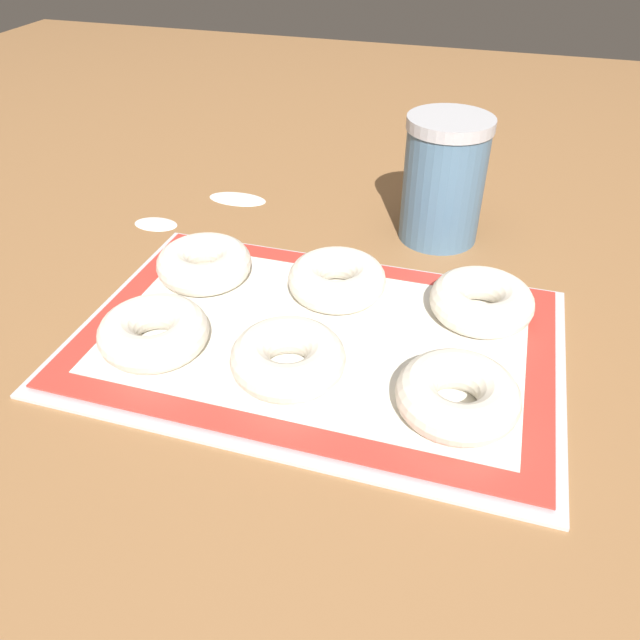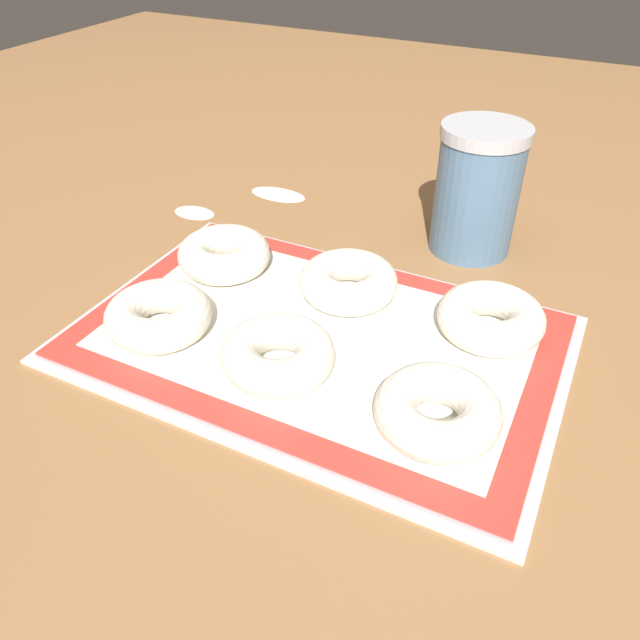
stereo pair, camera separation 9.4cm
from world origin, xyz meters
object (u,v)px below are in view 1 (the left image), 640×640
(bagel_back_right, at_px, (482,301))
(bagel_back_center, at_px, (340,280))
(bagel_front_left, at_px, (154,332))
(flour_canister, at_px, (444,180))
(baking_tray, at_px, (320,339))
(bagel_front_right, at_px, (458,396))
(bagel_back_left, at_px, (204,263))
(bagel_front_center, at_px, (288,358))

(bagel_back_right, bearing_deg, bagel_back_center, -178.73)
(bagel_front_left, xyz_separation_m, flour_canister, (0.25, 0.36, 0.06))
(baking_tray, height_order, bagel_front_right, bagel_front_right)
(bagel_back_center, bearing_deg, bagel_back_left, -175.68)
(bagel_front_left, height_order, bagel_back_center, same)
(bagel_back_left, height_order, flour_canister, flour_canister)
(baking_tray, height_order, bagel_front_left, bagel_front_left)
(bagel_back_left, distance_m, bagel_back_right, 0.34)
(flour_canister, bearing_deg, bagel_back_right, -68.60)
(bagel_back_center, distance_m, flour_canister, 0.23)
(bagel_front_left, bearing_deg, flour_canister, 54.37)
(bagel_front_left, relative_size, bagel_back_left, 1.00)
(bagel_front_left, height_order, bagel_front_center, same)
(baking_tray, height_order, bagel_back_center, bagel_back_center)
(bagel_back_right, bearing_deg, flour_canister, 111.40)
(bagel_back_center, relative_size, bagel_back_right, 1.00)
(bagel_front_center, xyz_separation_m, bagel_front_right, (0.17, -0.01, 0.00))
(bagel_back_center, bearing_deg, flour_canister, 65.51)
(bagel_back_center, bearing_deg, bagel_front_right, -45.48)
(bagel_front_center, bearing_deg, baking_tray, 80.10)
(bagel_front_left, distance_m, bagel_front_center, 0.15)
(bagel_back_right, bearing_deg, baking_tray, -152.05)
(baking_tray, height_order, bagel_back_left, bagel_back_left)
(bagel_front_center, height_order, bagel_back_center, same)
(bagel_front_right, bearing_deg, bagel_front_left, 179.17)
(bagel_front_right, relative_size, flour_canister, 0.68)
(bagel_back_center, xyz_separation_m, flour_canister, (0.09, 0.20, 0.06))
(bagel_back_right, bearing_deg, bagel_front_center, -138.25)
(bagel_back_right, bearing_deg, bagel_front_left, -154.10)
(bagel_front_left, bearing_deg, baking_tray, 23.74)
(bagel_back_left, xyz_separation_m, bagel_back_right, (0.34, 0.02, 0.00))
(bagel_front_right, height_order, bagel_back_center, same)
(bagel_front_left, relative_size, bagel_front_right, 1.00)
(bagel_front_left, distance_m, bagel_back_center, 0.23)
(bagel_back_center, relative_size, flour_canister, 0.68)
(bagel_back_center, distance_m, bagel_back_right, 0.17)
(bagel_front_center, bearing_deg, bagel_back_right, 41.75)
(bagel_back_left, height_order, bagel_back_right, same)
(bagel_back_left, bearing_deg, bagel_back_center, 4.32)
(bagel_front_left, bearing_deg, bagel_back_right, 25.90)
(bagel_back_center, bearing_deg, bagel_front_center, -94.57)
(bagel_back_left, xyz_separation_m, flour_canister, (0.26, 0.21, 0.06))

